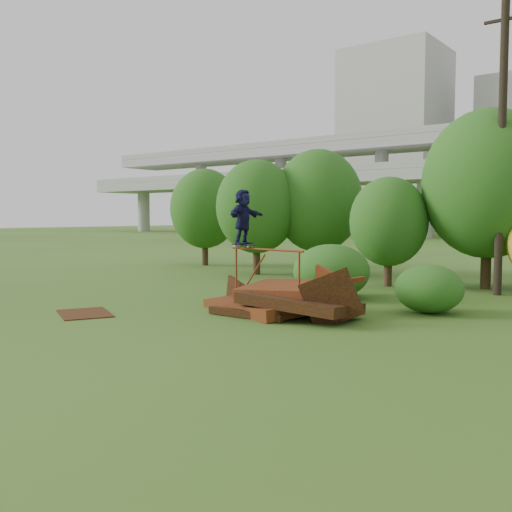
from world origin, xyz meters
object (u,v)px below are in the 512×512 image
Objects in this scene: flat_plate at (85,313)px; utility_pole at (502,145)px; scrap_pile at (282,300)px; skater at (243,217)px.

utility_pole is at bearing 53.97° from flat_plate.
scrap_pile is 2.89× the size of flat_plate.
scrap_pile is 0.52× the size of utility_pole.
flat_plate is at bearing -126.03° from utility_pole.
skater is at bearing 171.99° from scrap_pile.
scrap_pile reaches higher than flat_plate.
utility_pole reaches higher than scrap_pile.
scrap_pile is at bearing -115.44° from utility_pole.
scrap_pile is 10.06m from utility_pole.
flat_plate is at bearing 138.05° from skater.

